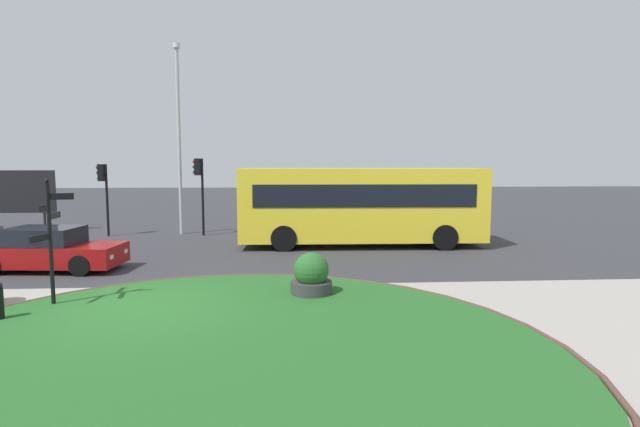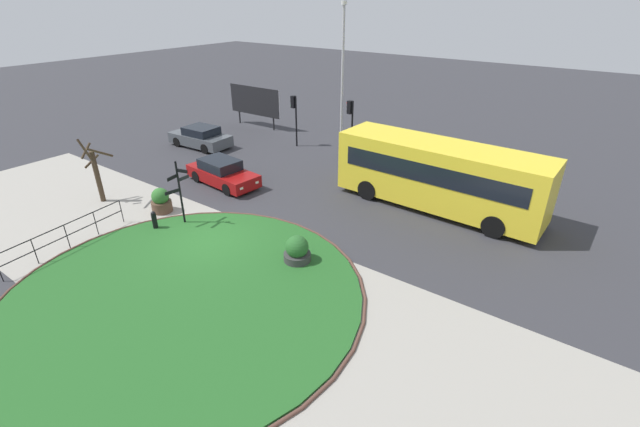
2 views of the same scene
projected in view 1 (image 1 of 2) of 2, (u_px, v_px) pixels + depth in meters
The scene contains 12 objects.
ground at pixel (140, 312), 11.06m from camera, with size 120.00×120.00×0.00m, color #333338.
sidewalk_paving at pixel (110, 341), 9.18m from camera, with size 32.00×8.21×0.02m, color #9E998E.
grass_island at pixel (216, 358), 8.30m from camera, with size 12.16×12.16×0.10m, color #235B23.
grass_kerb_ring at pixel (216, 358), 8.30m from camera, with size 12.47×12.47×0.11m, color brown.
signpost_directional at pixel (50, 234), 11.17m from camera, with size 0.65×1.24×3.00m.
bus_yellow at pixel (361, 204), 19.90m from camera, with size 9.82×2.86×3.16m.
car_near_lane at pixel (49, 250), 15.35m from camera, with size 4.47×2.10×1.36m.
traffic_light_near at pixel (103, 183), 22.50m from camera, with size 0.49×0.27×3.33m.
traffic_light_far at pixel (199, 179), 22.72m from camera, with size 0.49×0.27×3.59m.
lamppost_tall at pixel (179, 134), 22.99m from camera, with size 0.32×0.32×8.89m.
billboard_left at pixel (6, 192), 24.08m from camera, with size 4.79×0.24×3.03m.
planter_kerbside at pixel (311, 277), 12.26m from camera, with size 1.05×1.05×1.13m.
Camera 1 is at (3.35, -11.03, 3.32)m, focal length 27.47 mm.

